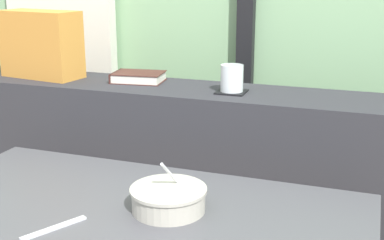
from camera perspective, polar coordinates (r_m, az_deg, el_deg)
The scene contains 7 objects.
dark_console_ledge at distance 2.01m, azimuth 1.05°, elevation -9.02°, with size 2.80×0.31×0.89m, color #2D2D33.
coaster_square at distance 1.81m, azimuth 4.36°, elevation 3.10°, with size 0.10×0.10×0.01m, color black.
juice_glass at distance 1.80m, azimuth 4.39°, elevation 4.48°, with size 0.08×0.08×0.09m.
closed_book at distance 2.00m, azimuth -5.94°, elevation 4.72°, with size 0.21×0.16×0.04m.
throw_pillow at distance 2.15m, azimuth -16.23°, elevation 7.99°, with size 0.32×0.14×0.26m, color #D18938.
soup_bowl at distance 1.35m, azimuth -2.59°, elevation -8.65°, with size 0.20×0.20×0.14m.
fork_utensil at distance 1.31m, azimuth -14.91°, elevation -11.39°, with size 0.02×0.17×0.01m, color silver.
Camera 1 is at (0.58, -1.17, 1.29)m, focal length 48.58 mm.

